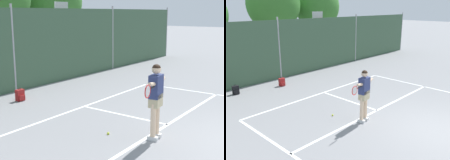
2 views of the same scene
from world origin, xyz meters
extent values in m
plane|color=gray|center=(0.00, 0.00, 0.00)|extent=(120.00, 120.00, 0.00)
cube|color=white|center=(0.00, 5.50, 0.00)|extent=(8.20, 0.10, 0.01)
cube|color=white|center=(0.00, 2.48, 0.00)|extent=(8.20, 0.10, 0.01)
cube|color=white|center=(0.00, 3.96, 0.00)|extent=(0.10, 2.97, 0.01)
cube|color=#38563D|center=(0.00, 9.00, 1.60)|extent=(26.00, 0.05, 3.21)
cylinder|color=#99999E|center=(0.00, 9.00, 1.68)|extent=(0.09, 0.09, 3.36)
cylinder|color=#99999E|center=(6.50, 9.00, 1.68)|extent=(0.09, 0.09, 3.36)
cylinder|color=#99999E|center=(13.00, 9.00, 1.68)|extent=(0.09, 0.09, 3.36)
cylinder|color=yellow|center=(4.16, 10.57, 1.52)|extent=(0.12, 0.12, 3.05)
cube|color=white|center=(4.16, 10.47, 3.25)|extent=(0.90, 0.06, 0.60)
torus|color=#D85919|center=(4.16, 10.20, 3.03)|extent=(0.48, 0.48, 0.02)
cylinder|color=brown|center=(5.37, 17.70, 1.00)|extent=(0.36, 0.36, 2.00)
ellipsoid|color=#38752D|center=(5.37, 17.70, 4.09)|extent=(4.92, 4.43, 4.92)
cylinder|color=brown|center=(10.64, 17.70, 0.91)|extent=(0.36, 0.36, 1.82)
ellipsoid|color=#38752D|center=(10.64, 17.70, 3.87)|extent=(4.83, 4.35, 4.83)
cube|color=silver|center=(-0.98, 2.30, 0.05)|extent=(0.15, 0.27, 0.10)
cube|color=silver|center=(-1.22, 2.28, 0.05)|extent=(0.15, 0.27, 0.10)
cylinder|color=beige|center=(-0.98, 2.30, 0.51)|extent=(0.13, 0.13, 0.82)
cylinder|color=beige|center=(-1.22, 2.28, 0.51)|extent=(0.13, 0.13, 0.82)
cube|color=tan|center=(-1.10, 2.29, 0.98)|extent=(0.39, 0.28, 0.32)
cube|color=navy|center=(-1.10, 2.29, 1.32)|extent=(0.43, 0.29, 0.56)
sphere|color=beige|center=(-1.10, 2.29, 1.73)|extent=(0.22, 0.22, 0.22)
sphere|color=black|center=(-1.10, 2.29, 1.75)|extent=(0.21, 0.21, 0.21)
cylinder|color=beige|center=(-1.30, 2.24, 1.42)|extent=(0.56, 0.16, 0.17)
cylinder|color=beige|center=(-0.83, 2.32, 1.37)|extent=(0.51, 0.15, 0.22)
cylinder|color=black|center=(-1.49, 2.19, 1.37)|extent=(0.30, 0.07, 0.04)
torus|color=red|center=(-1.84, 2.10, 1.37)|extent=(0.30, 0.06, 0.30)
cylinder|color=silver|center=(-1.84, 2.10, 1.37)|extent=(0.26, 0.04, 0.26)
sphere|color=#CCE033|center=(-1.55, 3.37, 0.03)|extent=(0.07, 0.07, 0.07)
cube|color=black|center=(-2.94, 8.27, 0.20)|extent=(0.30, 0.22, 0.40)
cube|color=black|center=(-2.96, 8.16, 0.12)|extent=(0.23, 0.09, 0.18)
torus|color=black|center=(-2.94, 8.27, 0.42)|extent=(0.09, 0.03, 0.09)
cube|color=maroon|center=(-0.77, 7.79, 0.20)|extent=(0.29, 0.19, 0.40)
cube|color=maroon|center=(-0.77, 7.67, 0.12)|extent=(0.23, 0.07, 0.18)
torus|color=black|center=(-0.77, 7.79, 0.42)|extent=(0.09, 0.02, 0.09)
camera|label=1|loc=(-7.78, -1.22, 3.05)|focal=51.84mm
camera|label=2|loc=(-7.47, -2.56, 3.90)|focal=39.65mm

